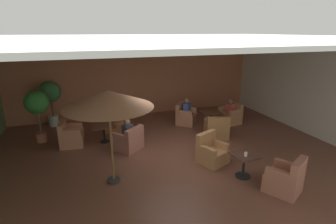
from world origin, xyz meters
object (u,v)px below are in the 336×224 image
at_px(cafe_table_front_left, 244,161).
at_px(patio_umbrella_tall_red, 108,99).
at_px(armchair_front_left_north, 285,180).
at_px(armchair_front_right_north, 230,116).
at_px(armchair_front_right_east, 186,116).
at_px(potted_tree_mid_left, 37,105).
at_px(armchair_front_left_east, 212,153).
at_px(cafe_table_front_right, 211,115).
at_px(armchair_front_right_south, 216,129).
at_px(cafe_table_mid_center, 104,128).
at_px(armchair_mid_center_south, 116,123).
at_px(potted_tree_left_corner, 50,95).
at_px(patron_with_friend, 230,107).
at_px(iced_drink_cup, 246,154).
at_px(patron_blue_shirt, 127,129).
at_px(patron_by_window, 187,107).
at_px(armchair_mid_center_east, 129,141).
at_px(armchair_mid_center_north, 71,136).

xyz_separation_m(cafe_table_front_left, patio_umbrella_tall_red, (-3.31, 0.88, 1.74)).
bearing_deg(armchair_front_left_north, armchair_front_right_north, 72.95).
bearing_deg(armchair_front_right_north, armchair_front_right_east, 164.60).
bearing_deg(potted_tree_mid_left, armchair_front_left_east, -33.98).
relative_size(cafe_table_front_right, armchair_front_right_south, 0.78).
xyz_separation_m(armchair_front_left_east, cafe_table_mid_center, (-2.83, 2.56, 0.21)).
bearing_deg(armchair_front_left_north, armchair_mid_center_south, 120.77).
bearing_deg(potted_tree_left_corner, armchair_front_right_east, -16.61).
relative_size(armchair_front_left_east, patron_with_friend, 1.58).
distance_m(armchair_front_left_east, iced_drink_cup, 1.19).
distance_m(armchair_front_left_north, patron_blue_shirt, 4.81).
height_order(armchair_front_left_north, patron_by_window, patron_by_window).
bearing_deg(armchair_mid_center_south, iced_drink_cup, -59.52).
bearing_deg(patron_by_window, armchair_front_left_east, -100.50).
height_order(patron_by_window, iced_drink_cup, patron_by_window).
bearing_deg(patron_by_window, armchair_front_right_east, 139.24).
relative_size(armchair_mid_center_east, potted_tree_left_corner, 0.59).
bearing_deg(potted_tree_left_corner, armchair_front_right_north, -16.30).
relative_size(cafe_table_front_left, patron_blue_shirt, 1.10).
xyz_separation_m(armchair_front_left_east, patron_by_window, (0.62, 3.35, 0.43)).
bearing_deg(cafe_table_mid_center, cafe_table_front_right, 1.78).
relative_size(armchair_front_right_south, iced_drink_cup, 8.90).
bearing_deg(armchair_mid_center_north, cafe_table_front_left, -39.95).
bearing_deg(armchair_front_right_north, armchair_mid_center_south, 171.97).
bearing_deg(cafe_table_front_left, armchair_mid_center_south, 121.14).
bearing_deg(armchair_mid_center_east, patio_umbrella_tall_red, -112.56).
xyz_separation_m(cafe_table_front_right, potted_tree_left_corner, (-6.01, 2.24, 0.78)).
height_order(armchair_front_left_east, patron_by_window, patron_by_window).
distance_m(armchair_front_right_north, patio_umbrella_tall_red, 6.36).
height_order(armchair_front_right_east, armchair_mid_center_east, armchair_front_right_east).
bearing_deg(iced_drink_cup, armchair_mid_center_north, 139.30).
bearing_deg(patron_by_window, armchair_front_right_south, -74.23).
xyz_separation_m(armchair_front_left_east, armchair_front_right_north, (2.42, 2.87, -0.00)).
bearing_deg(armchair_front_left_east, armchair_mid_center_east, 141.43).
relative_size(armchair_front_right_north, patron_blue_shirt, 1.49).
bearing_deg(cafe_table_front_right, cafe_table_mid_center, -178.22).
bearing_deg(armchair_front_left_north, armchair_front_left_east, 116.31).
distance_m(armchair_front_left_east, patron_with_friend, 3.74).
bearing_deg(potted_tree_mid_left, cafe_table_front_right, -5.67).
distance_m(potted_tree_left_corner, patron_blue_shirt, 4.09).
distance_m(armchair_front_left_east, potted_tree_left_corner, 6.83).
xyz_separation_m(armchair_front_left_north, armchair_mid_center_east, (-3.08, 3.62, -0.04)).
bearing_deg(armchair_front_right_north, patron_blue_shirt, -165.97).
height_order(potted_tree_mid_left, patron_blue_shirt, potted_tree_mid_left).
bearing_deg(armchair_front_right_north, iced_drink_cup, -117.14).
height_order(armchair_mid_center_north, potted_tree_mid_left, potted_tree_mid_left).
bearing_deg(potted_tree_mid_left, potted_tree_left_corner, 79.64).
xyz_separation_m(armchair_front_right_north, cafe_table_mid_center, (-5.25, -0.31, 0.21)).
xyz_separation_m(patron_with_friend, iced_drink_cup, (-1.97, -3.92, 0.01)).
relative_size(cafe_table_front_right, potted_tree_left_corner, 0.41).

